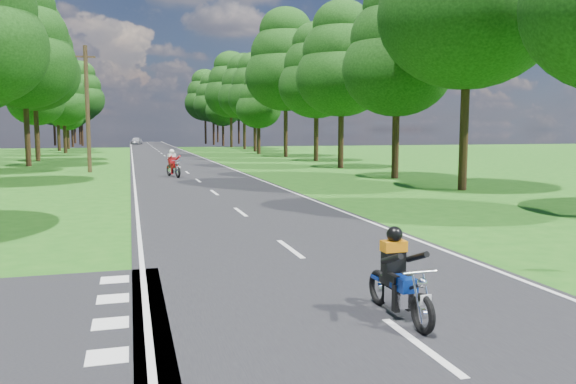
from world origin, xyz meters
name	(u,v)px	position (x,y,z in m)	size (l,w,h in m)	color
ground	(318,271)	(0.00, 0.00, 0.00)	(160.00, 160.00, 0.00)	#1A5212
main_road	(165,156)	(0.00, 50.00, 0.01)	(7.00, 140.00, 0.02)	black
road_markings	(164,156)	(-0.14, 48.13, 0.02)	(7.40, 140.00, 0.01)	silver
treeline	(170,84)	(1.43, 60.06, 8.25)	(40.00, 115.35, 14.78)	black
telegraph_pole	(87,109)	(-6.00, 28.00, 4.07)	(1.20, 0.26, 8.00)	#382616
rider_near_blue	(400,273)	(0.21, -2.98, 0.68)	(0.53, 1.59, 1.32)	navy
rider_far_red	(173,163)	(-1.10, 22.75, 0.82)	(0.64, 1.92, 1.60)	#9E0C0C
distant_car	(137,141)	(-2.28, 98.19, 0.69)	(1.57, 3.91, 1.33)	silver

